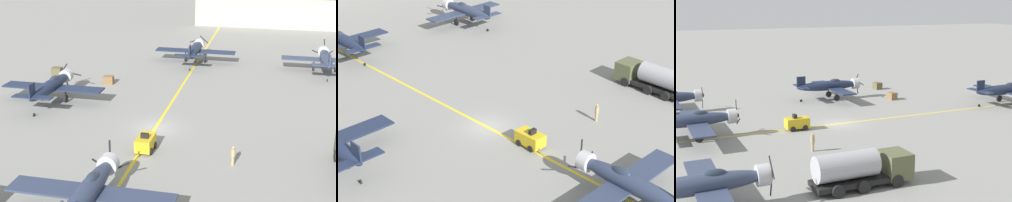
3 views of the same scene
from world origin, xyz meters
The scene contains 10 objects.
ground_plane centered at (0.00, 0.00, 0.00)m, with size 400.00×400.00×0.00m, color gray.
taxiway_stripe centered at (0.00, 0.00, 0.00)m, with size 0.30×160.00×0.01m, color yellow.
airplane_mid_left centered at (-13.51, 4.72, 2.01)m, with size 12.00×9.98×3.65m.
airplane_far_center centered at (-0.31, 25.68, 2.01)m, with size 12.00×9.98×3.65m.
airplane_near_center centered at (-0.62, -16.23, 2.01)m, with size 12.00×9.98×3.80m.
airplane_far_right centered at (18.42, 24.62, 2.01)m, with size 12.00×9.98×3.80m.
tow_tractor centered at (0.40, -5.24, 0.79)m, with size 1.57×2.60×1.79m.
ground_crew_walking centered at (8.38, -6.42, 0.97)m, with size 0.39×0.39×1.79m.
supply_crate_by_tanker centered at (-9.54, 12.87, 0.52)m, with size 1.24×1.04×1.04m, color brown.
supply_crate_mid_lane centered at (-17.78, 14.92, 0.55)m, with size 1.32×1.10×1.10m, color brown.
Camera 1 is at (10.83, -42.23, 18.69)m, focal length 50.00 mm.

